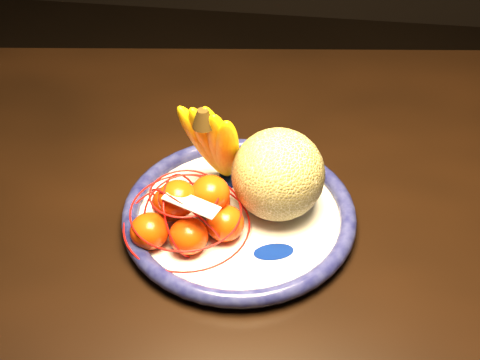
# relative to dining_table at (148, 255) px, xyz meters

# --- Properties ---
(dining_table) EXTENTS (1.66, 1.12, 0.78)m
(dining_table) POSITION_rel_dining_table_xyz_m (0.00, 0.00, 0.00)
(dining_table) COLOR black
(dining_table) RESTS_ON ground
(fruit_bowl) EXTENTS (0.33, 0.33, 0.03)m
(fruit_bowl) POSITION_rel_dining_table_xyz_m (0.14, 0.01, 0.10)
(fruit_bowl) COLOR white
(fruit_bowl) RESTS_ON dining_table
(cantaloupe) EXTENTS (0.13, 0.13, 0.13)m
(cantaloupe) POSITION_rel_dining_table_xyz_m (0.19, 0.03, 0.16)
(cantaloupe) COLOR olive
(cantaloupe) RESTS_ON fruit_bowl
(banana_bunch) EXTENTS (0.11, 0.11, 0.17)m
(banana_bunch) POSITION_rel_dining_table_xyz_m (0.10, 0.06, 0.18)
(banana_bunch) COLOR yellow
(banana_bunch) RESTS_ON fruit_bowl
(mandarin_bag) EXTENTS (0.19, 0.19, 0.11)m
(mandarin_bag) POSITION_rel_dining_table_xyz_m (0.08, -0.03, 0.13)
(mandarin_bag) COLOR #F53C0C
(mandarin_bag) RESTS_ON fruit_bowl
(price_tag) EXTENTS (0.08, 0.05, 0.01)m
(price_tag) POSITION_rel_dining_table_xyz_m (0.09, -0.06, 0.17)
(price_tag) COLOR white
(price_tag) RESTS_ON mandarin_bag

